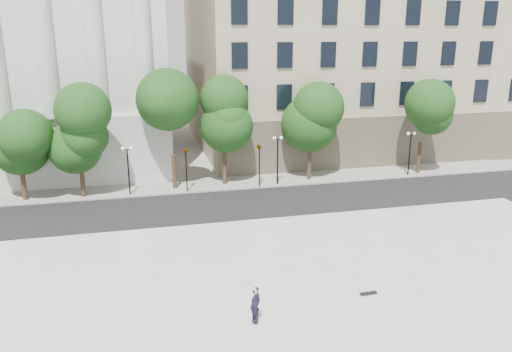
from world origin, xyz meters
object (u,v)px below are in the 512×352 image
at_px(traffic_light_east, 259,145).
at_px(skateboard, 368,293).
at_px(person_lying, 255,319).
at_px(traffic_light_west, 186,148).

distance_m(traffic_light_east, skateboard, 19.58).
bearing_deg(skateboard, person_lying, -171.10).
bearing_deg(traffic_light_west, skateboard, -70.73).
height_order(traffic_light_west, skateboard, traffic_light_west).
distance_m(traffic_light_west, traffic_light_east, 6.05).
relative_size(person_lying, skateboard, 1.94).
bearing_deg(traffic_light_east, skateboard, -87.93).
distance_m(traffic_light_east, person_lying, 21.32).
height_order(traffic_light_east, person_lying, traffic_light_east).
xyz_separation_m(person_lying, skateboard, (5.89, 1.15, -0.18)).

